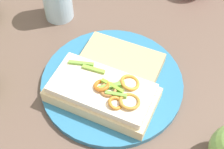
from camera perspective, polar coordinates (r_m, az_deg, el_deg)
ground_plane at (r=0.63m, az=-0.00°, el=-1.75°), size 2.00×2.00×0.00m
plate at (r=0.63m, az=-0.00°, el=-1.43°), size 0.26×0.26×0.01m
sandwich at (r=0.59m, az=-1.59°, el=-3.05°), size 0.14×0.21×0.05m
bread_slice_side at (r=0.64m, az=1.56°, el=2.24°), size 0.12×0.17×0.02m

